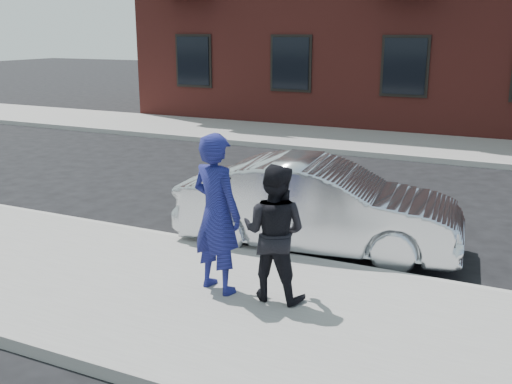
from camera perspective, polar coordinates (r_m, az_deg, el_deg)
The scene contains 8 objects.
ground at distance 7.96m, azimuth -8.12°, elevation -9.38°, with size 100.00×100.00×0.00m, color black.
near_sidewalk at distance 7.75m, azimuth -9.18°, elevation -9.54°, with size 50.00×3.50×0.15m, color gray.
near_curb at distance 9.16m, azimuth -2.76°, elevation -5.38°, with size 50.00×0.10×0.15m, color #999691.
far_sidewalk at distance 18.00m, azimuth 12.09°, elevation 4.57°, with size 50.00×3.50×0.15m, color gray.
far_curb at distance 16.29m, azimuth 10.56°, elevation 3.55°, with size 50.00×0.10×0.15m, color #999691.
silver_sedan at distance 9.15m, azimuth 5.98°, elevation -1.32°, with size 1.48×4.26×1.40m, color #B7BABF.
man_hoodie at distance 7.26m, azimuth -3.78°, elevation -2.05°, with size 0.83×0.65×1.98m.
man_peacoat at distance 7.08m, azimuth 1.75°, elevation -3.88°, with size 0.83×0.65×1.66m.
Camera 1 is at (4.10, -5.98, 3.29)m, focal length 42.00 mm.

